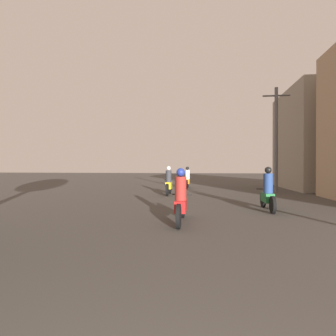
{
  "coord_description": "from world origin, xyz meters",
  "views": [
    {
      "loc": [
        -0.09,
        -0.09,
        1.59
      ],
      "look_at": [
        -2.42,
        17.76,
        1.47
      ],
      "focal_mm": 28.0,
      "sensor_mm": 36.0,
      "label": 1
    }
  ],
  "objects_px": {
    "motorcycle_yellow": "(169,183)",
    "utility_pole_far": "(276,137)",
    "motorcycle_green": "(268,193)",
    "building_right_far": "(328,139)",
    "motorcycle_orange": "(187,179)",
    "motorcycle_red": "(181,201)"
  },
  "relations": [
    {
      "from": "motorcycle_red",
      "to": "building_right_far",
      "type": "bearing_deg",
      "value": 46.76
    },
    {
      "from": "motorcycle_green",
      "to": "building_right_far",
      "type": "bearing_deg",
      "value": 64.28
    },
    {
      "from": "motorcycle_red",
      "to": "motorcycle_green",
      "type": "xyz_separation_m",
      "value": [
        2.93,
        2.46,
        0.01
      ]
    },
    {
      "from": "motorcycle_green",
      "to": "motorcycle_orange",
      "type": "distance_m",
      "value": 9.86
    },
    {
      "from": "motorcycle_green",
      "to": "building_right_far",
      "type": "height_order",
      "value": "building_right_far"
    },
    {
      "from": "motorcycle_green",
      "to": "utility_pole_far",
      "type": "bearing_deg",
      "value": 80.26
    },
    {
      "from": "motorcycle_green",
      "to": "motorcycle_yellow",
      "type": "height_order",
      "value": "motorcycle_yellow"
    },
    {
      "from": "motorcycle_orange",
      "to": "utility_pole_far",
      "type": "bearing_deg",
      "value": -22.61
    },
    {
      "from": "utility_pole_far",
      "to": "motorcycle_green",
      "type": "bearing_deg",
      "value": -107.2
    },
    {
      "from": "motorcycle_green",
      "to": "motorcycle_orange",
      "type": "xyz_separation_m",
      "value": [
        -3.39,
        9.26,
        0.0
      ]
    },
    {
      "from": "motorcycle_orange",
      "to": "motorcycle_red",
      "type": "bearing_deg",
      "value": -87.89
    },
    {
      "from": "motorcycle_yellow",
      "to": "utility_pole_far",
      "type": "height_order",
      "value": "utility_pole_far"
    },
    {
      "from": "motorcycle_orange",
      "to": "building_right_far",
      "type": "distance_m",
      "value": 10.25
    },
    {
      "from": "motorcycle_green",
      "to": "motorcycle_yellow",
      "type": "relative_size",
      "value": 1.04
    },
    {
      "from": "building_right_far",
      "to": "motorcycle_yellow",
      "type": "bearing_deg",
      "value": -153.93
    },
    {
      "from": "motorcycle_yellow",
      "to": "building_right_far",
      "type": "distance_m",
      "value": 12.16
    },
    {
      "from": "motorcycle_green",
      "to": "utility_pole_far",
      "type": "relative_size",
      "value": 0.31
    },
    {
      "from": "motorcycle_yellow",
      "to": "motorcycle_orange",
      "type": "bearing_deg",
      "value": 85.85
    },
    {
      "from": "motorcycle_yellow",
      "to": "building_right_far",
      "type": "height_order",
      "value": "building_right_far"
    },
    {
      "from": "motorcycle_yellow",
      "to": "building_right_far",
      "type": "relative_size",
      "value": 0.28
    },
    {
      "from": "motorcycle_green",
      "to": "motorcycle_orange",
      "type": "height_order",
      "value": "motorcycle_green"
    },
    {
      "from": "motorcycle_yellow",
      "to": "utility_pole_far",
      "type": "relative_size",
      "value": 0.3
    }
  ]
}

